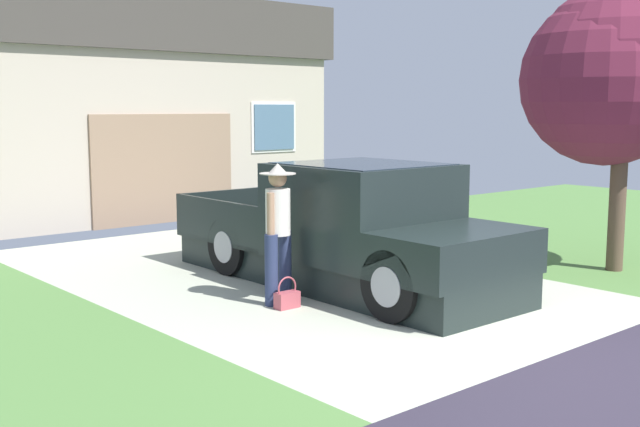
% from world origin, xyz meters
% --- Properties ---
extents(pickup_truck, '(2.05, 5.18, 1.62)m').
position_xyz_m(pickup_truck, '(0.36, 3.27, 0.71)').
color(pickup_truck, black).
rests_on(pickup_truck, ground).
extents(person_with_hat, '(0.47, 0.43, 1.67)m').
position_xyz_m(person_with_hat, '(-0.91, 3.29, 0.92)').
color(person_with_hat, navy).
rests_on(person_with_hat, ground).
extents(handbag, '(0.29, 0.14, 0.37)m').
position_xyz_m(handbag, '(-1.00, 3.01, 0.12)').
color(handbag, '#B24C56').
rests_on(handbag, ground).
extents(house_with_garage, '(9.71, 6.63, 4.61)m').
position_xyz_m(house_with_garage, '(1.00, 13.15, 2.34)').
color(house_with_garage, '#BBAD9A').
rests_on(house_with_garage, ground).
extents(front_yard_tree, '(2.49, 2.47, 4.06)m').
position_xyz_m(front_yard_tree, '(3.93, 1.83, 2.78)').
color(front_yard_tree, brown).
rests_on(front_yard_tree, ground).
extents(wheeled_trash_bin, '(0.60, 0.72, 1.13)m').
position_xyz_m(wheeled_trash_bin, '(3.47, 8.36, 0.61)').
color(wheeled_trash_bin, navy).
rests_on(wheeled_trash_bin, ground).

